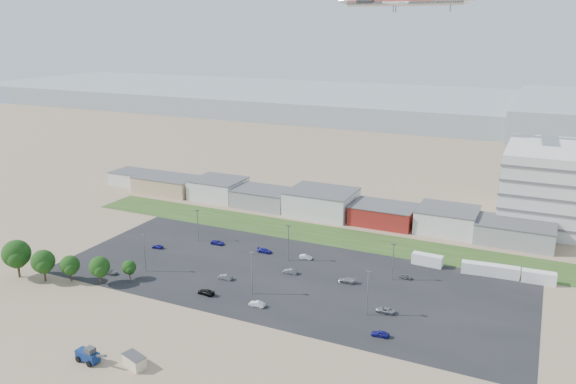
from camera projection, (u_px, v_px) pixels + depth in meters
The scene contains 36 objects.
ground at pixel (231, 306), 128.88m from camera, with size 700.00×700.00×0.00m, color #826A53.
parking_lot at pixel (287, 276), 144.23m from camera, with size 120.00×50.00×0.01m, color black.
grass_strip at pixel (317, 234), 174.07m from camera, with size 160.00×16.00×0.02m, color #2A481B.
hills_backdrop at pixel (516, 114), 385.12m from camera, with size 700.00×200.00×9.00m, color gray, non-canonical shape.
building_row at pixel (292, 198), 196.38m from camera, with size 170.00×20.00×8.00m, color silver, non-canonical shape.
portable_shed at pixel (134, 361), 105.33m from camera, with size 4.88×2.53×2.46m, color beige, non-canonical shape.
telehandler at pixel (87, 354), 106.86m from camera, with size 7.83×2.61×3.26m, color navy, non-canonical shape.
box_trailer_a at pixel (427, 260), 150.56m from camera, with size 8.06×2.52×3.02m, color silver, non-canonical shape.
box_trailer_b at pixel (477, 268), 145.30m from camera, with size 8.02×2.51×3.01m, color silver, non-canonical shape.
box_trailer_c at pixel (503, 272), 143.28m from camera, with size 8.04×2.51×3.01m, color silver, non-canonical shape.
box_trailer_d at pixel (539, 277), 140.04m from camera, with size 8.08×2.52×3.03m, color silver, non-canonical shape.
tree_far_left at pixel (17, 257), 142.12m from camera, with size 7.56×7.56×11.34m, color black, non-canonical shape.
tree_left at pixel (43, 264), 140.19m from camera, with size 6.25×6.25×9.37m, color black, non-canonical shape.
tree_mid at pixel (70, 267), 140.28m from camera, with size 5.17×5.17×7.76m, color black, non-canonical shape.
tree_right at pixel (100, 269), 138.73m from camera, with size 5.48×5.48×8.22m, color black, non-canonical shape.
tree_near at pixel (129, 269), 141.75m from camera, with size 3.82×3.82×5.74m, color black, non-canonical shape.
lightpole_front_l at pixel (145, 253), 145.74m from camera, with size 1.19×0.50×10.14m, color slate, non-canonical shape.
lightpole_front_m at pixel (252, 273), 133.17m from camera, with size 1.26×0.52×10.70m, color slate, non-canonical shape.
lightpole_front_r at pixel (368, 293), 123.26m from camera, with size 1.24×0.52×10.55m, color slate, non-canonical shape.
lightpole_back_l at pixel (198, 225), 167.05m from camera, with size 1.13×0.47×9.60m, color slate, non-canonical shape.
lightpole_back_m at pixel (288, 243), 152.56m from camera, with size 1.20×0.50×10.22m, color slate, non-canonical shape.
lightpole_back_r at pixel (393, 262), 140.83m from camera, with size 1.15×0.48×9.77m, color slate, non-canonical shape.
airliner at pixel (405, 0), 181.57m from camera, with size 45.97×31.35×13.58m, color silver, non-canonical shape.
parked_car_0 at pixel (385, 310), 125.64m from camera, with size 2.00×4.33×1.20m, color #A5A5AA.
parked_car_2 at pixel (380, 334), 115.91m from camera, with size 1.51×3.76×1.28m, color navy.
parked_car_3 at pixel (206, 292), 134.12m from camera, with size 1.82×4.47×1.30m, color black.
parked_car_4 at pixel (225, 277), 142.26m from camera, with size 1.35×3.86×1.27m, color #595B5E.
parked_car_5 at pixel (158, 246), 162.25m from camera, with size 1.35×3.36×1.14m, color navy.
parked_car_6 at pixel (265, 251), 159.15m from camera, with size 1.75×4.31×1.25m, color navy.
parked_car_7 at pixel (290, 271), 145.63m from camera, with size 1.33×3.81×1.26m, color #595B5E.
parked_car_8 at pixel (406, 276), 142.71m from camera, with size 1.33×3.30×1.13m, color #595B5E.
parked_car_9 at pixel (218, 243), 165.19m from camera, with size 1.88×4.09×1.14m, color navy.
parked_car_10 at pixel (110, 272), 145.27m from camera, with size 1.74×4.27×1.24m, color #595B5E.
parked_car_11 at pixel (306, 257), 154.80m from camera, with size 1.25×3.60×1.19m, color silver.
parked_car_12 at pixel (347, 280), 140.45m from camera, with size 1.84×4.52×1.31m, color #A5A5AA.
parked_car_13 at pixel (257, 304), 128.42m from camera, with size 1.33×3.83×1.26m, color silver.
Camera 1 is at (61.21, -99.76, 61.40)m, focal length 35.00 mm.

